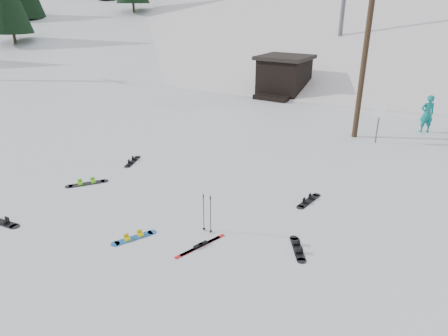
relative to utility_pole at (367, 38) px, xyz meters
The scene contains 17 objects.
ground 14.90m from the utility_pole, 98.13° to the right, with size 200.00×200.00×0.00m, color white.
ski_slope 44.31m from the utility_pole, 92.79° to the left, with size 60.00×75.00×45.00m, color silver.
ridge_left 53.35m from the utility_pole, 138.18° to the left, with size 34.00×85.00×38.00m, color white.
treeline_left 44.65m from the utility_pole, 144.16° to the left, with size 20.00×64.00×10.00m, color black, non-canonical shape.
treeline_crest 72.18m from the utility_pole, 91.59° to the left, with size 50.00×6.00×10.00m, color black, non-canonical shape.
utility_pole is the anchor object (origin of this frame).
trail_sign 3.60m from the utility_pole, 21.04° to the right, with size 0.50×0.09×1.85m.
lift_hut 10.40m from the utility_pole, 135.24° to the left, with size 3.40×4.10×2.75m.
hero_snowboard 13.70m from the utility_pole, 102.26° to the right, with size 0.70×1.24×0.09m.
hero_skis 12.84m from the utility_pole, 94.38° to the right, with size 0.56×1.66×0.09m.
ski_poles 11.98m from the utility_pole, 96.01° to the right, with size 0.32×0.09×1.18m.
board_scatter_a 16.33m from the utility_pole, 115.75° to the right, with size 1.53×0.44×0.11m.
board_scatter_b 11.79m from the utility_pole, 129.67° to the right, with size 0.66×1.29×0.10m.
board_scatter_c 13.60m from the utility_pole, 122.05° to the right, with size 1.00×1.30×0.11m.
board_scatter_d 11.70m from the utility_pole, 82.56° to the right, with size 0.83×1.14×0.09m.
board_scatter_f 9.12m from the utility_pole, 85.43° to the right, with size 0.40×1.41×0.10m.
skier_teal 5.38m from the utility_pole, 43.45° to the left, with size 0.70×0.46×1.91m, color #0B7673.
Camera 1 is at (6.53, -5.41, 6.17)m, focal length 32.00 mm.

